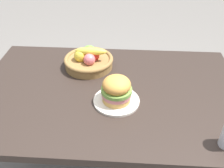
# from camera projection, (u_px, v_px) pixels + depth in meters

# --- Properties ---
(dining_table) EXTENTS (1.40, 0.90, 0.75)m
(dining_table) POSITION_uv_depth(u_px,v_px,m) (109.00, 105.00, 1.40)
(dining_table) COLOR #2D231E
(dining_table) RESTS_ON ground_plane
(plate) EXTENTS (0.23, 0.23, 0.01)m
(plate) POSITION_uv_depth(u_px,v_px,m) (116.00, 101.00, 1.26)
(plate) COLOR silver
(plate) RESTS_ON dining_table
(sandwich) EXTENTS (0.15, 0.15, 0.13)m
(sandwich) POSITION_uv_depth(u_px,v_px,m) (117.00, 89.00, 1.22)
(sandwich) COLOR tan
(sandwich) RESTS_ON plate
(fruit_basket) EXTENTS (0.29, 0.29, 0.14)m
(fruit_basket) POSITION_uv_depth(u_px,v_px,m) (89.00, 60.00, 1.50)
(fruit_basket) COLOR olive
(fruit_basket) RESTS_ON dining_table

